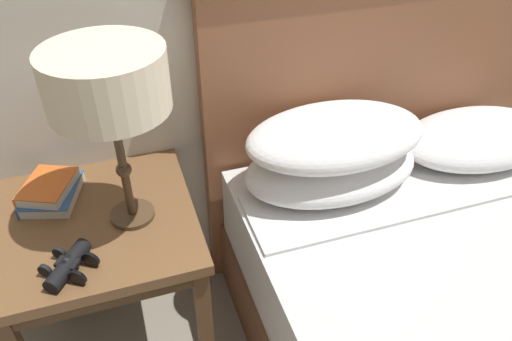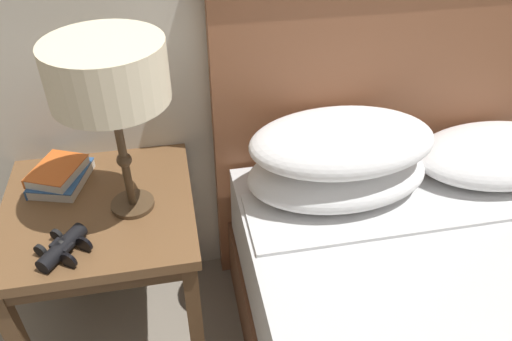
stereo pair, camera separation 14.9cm
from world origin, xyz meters
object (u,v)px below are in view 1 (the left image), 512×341
Objects in this scene: book_stacked_on_top at (47,187)px; nightstand at (100,239)px; book_on_nightstand at (52,194)px; table_lamp at (107,84)px; binoculars_pair at (69,265)px.

nightstand is at bearing -47.47° from book_stacked_on_top.
nightstand is 0.21m from book_on_nightstand.
nightstand is 1.18× the size of table_lamp.
nightstand is 3.97× the size of binoculars_pair.
binoculars_pair is (-0.18, -0.17, -0.41)m from table_lamp.
book_on_nightstand is 1.09× the size of book_stacked_on_top.
book_stacked_on_top is at bearing 132.53° from nightstand.
book_on_nightstand is (-0.12, 0.14, 0.10)m from nightstand.
binoculars_pair is (0.04, -0.33, 0.01)m from book_on_nightstand.
book_on_nightstand is 1.49× the size of binoculars_pair.
book_on_nightstand is at bearing 130.49° from nightstand.
table_lamp is 2.46× the size of book_stacked_on_top.
table_lamp reaches higher than nightstand.
book_stacked_on_top reaches higher than nightstand.
book_on_nightstand is at bearing 97.56° from binoculars_pair.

